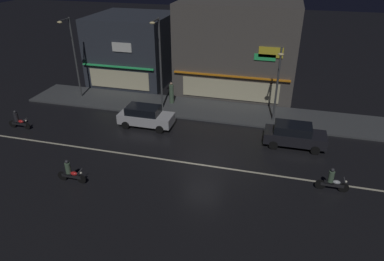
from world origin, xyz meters
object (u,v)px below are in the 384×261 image
(streetlamp_east, at_px, (278,79))
(motorcycle_opposite_lane, at_px, (332,181))
(pedestrian_on_sidewalk, at_px, (171,93))
(parked_car_near_kerb, at_px, (145,116))
(streetlamp_west, at_px, (73,52))
(traffic_cone, at_px, (306,134))
(streetlamp_mid, at_px, (159,58))
(parked_car_trailing, at_px, (294,135))
(motorcycle_lead, at_px, (70,173))
(motorcycle_following, at_px, (18,121))

(streetlamp_east, distance_m, motorcycle_opposite_lane, 9.50)
(pedestrian_on_sidewalk, bearing_deg, parked_car_near_kerb, -59.17)
(parked_car_near_kerb, xyz_separation_m, motorcycle_opposite_lane, (13.57, -5.07, -0.24))
(streetlamp_west, relative_size, pedestrian_on_sidewalk, 3.73)
(traffic_cone, bearing_deg, streetlamp_mid, 170.94)
(parked_car_trailing, relative_size, motorcycle_opposite_lane, 2.26)
(streetlamp_west, height_order, traffic_cone, streetlamp_west)
(streetlamp_east, bearing_deg, traffic_cone, -35.21)
(pedestrian_on_sidewalk, height_order, traffic_cone, pedestrian_on_sidewalk)
(parked_car_trailing, height_order, motorcycle_lead, parked_car_trailing)
(streetlamp_east, bearing_deg, motorcycle_lead, -135.59)
(pedestrian_on_sidewalk, xyz_separation_m, parked_car_near_kerb, (-0.67, -4.70, -0.17))
(streetlamp_east, relative_size, motorcycle_following, 3.18)
(streetlamp_west, xyz_separation_m, streetlamp_mid, (8.40, -0.60, 0.23))
(motorcycle_following, xyz_separation_m, motorcycle_opposite_lane, (23.12, -2.14, 0.00))
(streetlamp_west, height_order, motorcycle_lead, streetlamp_west)
(streetlamp_east, xyz_separation_m, motorcycle_lead, (-11.47, -11.24, -3.14))
(motorcycle_following, bearing_deg, motorcycle_lead, -37.32)
(parked_car_near_kerb, distance_m, motorcycle_lead, 8.33)
(pedestrian_on_sidewalk, relative_size, motorcycle_opposite_lane, 1.03)
(traffic_cone, bearing_deg, motorcycle_following, -169.09)
(parked_car_trailing, bearing_deg, pedestrian_on_sidewalk, 155.38)
(streetlamp_mid, relative_size, traffic_cone, 14.05)
(streetlamp_west, distance_m, motorcycle_lead, 14.17)
(pedestrian_on_sidewalk, xyz_separation_m, motorcycle_opposite_lane, (12.90, -9.77, -0.41))
(parked_car_trailing, bearing_deg, parked_car_near_kerb, 178.86)
(streetlamp_west, relative_size, traffic_cone, 13.24)
(streetlamp_east, xyz_separation_m, motorcycle_following, (-19.38, -6.01, -3.14))
(pedestrian_on_sidewalk, relative_size, traffic_cone, 3.55)
(streetlamp_mid, xyz_separation_m, motorcycle_opposite_lane, (13.36, -8.30, -4.02))
(streetlamp_mid, distance_m, parked_car_trailing, 12.33)
(motorcycle_lead, xyz_separation_m, traffic_cone, (14.00, 9.45, -0.36))
(streetlamp_west, bearing_deg, parked_car_trailing, -11.67)
(motorcycle_opposite_lane, bearing_deg, traffic_cone, -77.15)
(streetlamp_mid, height_order, pedestrian_on_sidewalk, streetlamp_mid)
(motorcycle_lead, bearing_deg, motorcycle_following, -28.33)
(parked_car_trailing, bearing_deg, motorcycle_opposite_lane, -66.09)
(streetlamp_west, height_order, pedestrian_on_sidewalk, streetlamp_west)
(pedestrian_on_sidewalk, xyz_separation_m, motorcycle_lead, (-2.32, -12.86, -0.41))
(parked_car_near_kerb, distance_m, motorcycle_following, 9.99)
(motorcycle_following, bearing_deg, motorcycle_opposite_lane, -9.12)
(motorcycle_lead, bearing_deg, streetlamp_west, -56.22)
(streetlamp_west, height_order, streetlamp_east, streetlamp_west)
(streetlamp_mid, relative_size, parked_car_near_kerb, 1.80)
(pedestrian_on_sidewalk, distance_m, motorcycle_lead, 13.07)
(motorcycle_following, height_order, motorcycle_opposite_lane, same)
(pedestrian_on_sidewalk, bearing_deg, streetlamp_east, 28.89)
(parked_car_near_kerb, height_order, motorcycle_following, parked_car_near_kerb)
(traffic_cone, bearing_deg, motorcycle_lead, -145.98)
(parked_car_trailing, bearing_deg, motorcycle_lead, -148.75)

